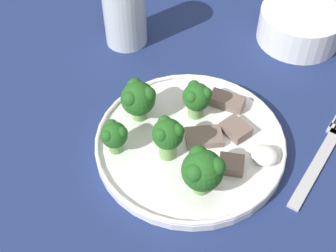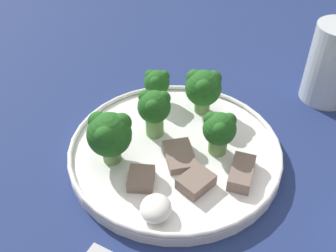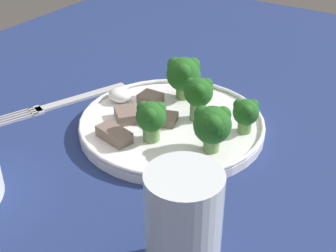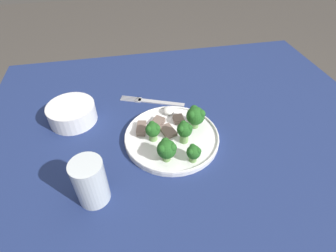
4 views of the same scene
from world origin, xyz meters
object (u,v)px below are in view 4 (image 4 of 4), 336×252
object	(u,v)px
dinner_plate	(172,137)
drinking_glass	(91,184)
cream_bowl	(72,113)
fork	(153,102)

from	to	relation	value
dinner_plate	drinking_glass	xyz separation A→B (m)	(-0.14, 0.20, 0.04)
cream_bowl	drinking_glass	distance (m)	0.28
cream_bowl	drinking_glass	bearing A→B (deg)	-167.49
cream_bowl	fork	bearing A→B (deg)	-80.20
fork	cream_bowl	distance (m)	0.24
dinner_plate	fork	bearing A→B (deg)	7.93
dinner_plate	drinking_glass	size ratio (longest dim) A/B	2.27
dinner_plate	drinking_glass	bearing A→B (deg)	125.05
fork	drinking_glass	xyz separation A→B (m)	(-0.32, 0.18, 0.05)
cream_bowl	drinking_glass	xyz separation A→B (m)	(-0.28, -0.06, 0.02)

